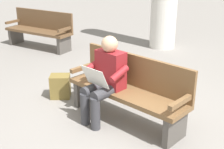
# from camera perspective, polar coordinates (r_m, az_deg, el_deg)

# --- Properties ---
(ground_plane) EXTENTS (40.00, 40.00, 0.00)m
(ground_plane) POSITION_cam_1_polar(r_m,az_deg,el_deg) (4.37, 2.45, -8.37)
(ground_plane) COLOR gray
(bench_near) EXTENTS (1.83, 0.63, 0.90)m
(bench_near) POSITION_cam_1_polar(r_m,az_deg,el_deg) (4.21, 3.18, -2.58)
(bench_near) COLOR brown
(bench_near) RESTS_ON ground
(person_seated) EXTENTS (0.59, 0.60, 1.18)m
(person_seated) POSITION_cam_1_polar(r_m,az_deg,el_deg) (4.13, -1.31, -0.50)
(person_seated) COLOR maroon
(person_seated) RESTS_ON ground
(backpack) EXTENTS (0.40, 0.39, 0.38)m
(backpack) POSITION_cam_1_polar(r_m,az_deg,el_deg) (5.03, -9.55, -2.16)
(backpack) COLOR brown
(backpack) RESTS_ON ground
(bench_far) EXTENTS (1.85, 0.70, 0.90)m
(bench_far) POSITION_cam_1_polar(r_m,az_deg,el_deg) (7.84, -13.20, 8.19)
(bench_far) COLOR brown
(bench_far) RESTS_ON ground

